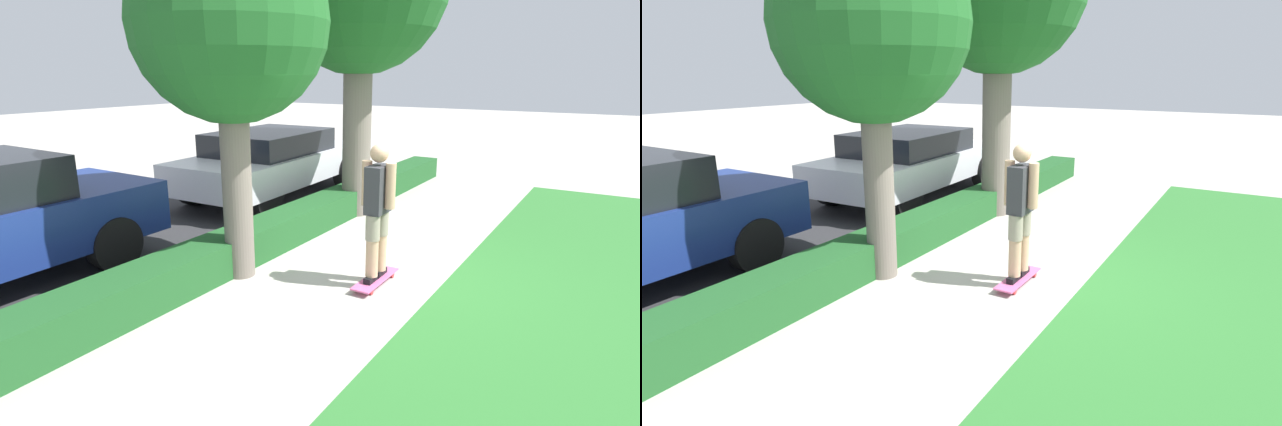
% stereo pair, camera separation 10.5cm
% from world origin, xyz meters
% --- Properties ---
extents(ground_plane, '(60.00, 60.00, 0.00)m').
position_xyz_m(ground_plane, '(0.00, 0.00, 0.00)').
color(ground_plane, '#ADA89E').
extents(grass_lawn_strip, '(13.08, 4.00, 0.01)m').
position_xyz_m(grass_lawn_strip, '(0.00, -3.00, 0.01)').
color(grass_lawn_strip, '#2D702D').
rests_on(grass_lawn_strip, ground_plane).
extents(street_asphalt, '(13.08, 5.00, 0.01)m').
position_xyz_m(street_asphalt, '(0.00, 4.20, 0.00)').
color(street_asphalt, '#2D2D30').
rests_on(street_asphalt, ground_plane).
extents(hedge_row, '(13.08, 0.60, 0.46)m').
position_xyz_m(hedge_row, '(0.00, 1.60, 0.23)').
color(hedge_row, '#1E5123').
rests_on(hedge_row, ground_plane).
extents(skateboard, '(0.88, 0.24, 0.08)m').
position_xyz_m(skateboard, '(-0.22, -0.29, 0.07)').
color(skateboard, '#DB5B93').
rests_on(skateboard, ground_plane).
extents(skater_person, '(0.49, 0.43, 1.65)m').
position_xyz_m(skater_person, '(-0.22, -0.29, 0.96)').
color(skater_person, black).
rests_on(skater_person, skateboard).
extents(tree_near, '(2.29, 2.29, 4.22)m').
position_xyz_m(tree_near, '(-0.85, 1.33, 3.02)').
color(tree_near, '#70665B').
rests_on(tree_near, ground_plane).
extents(parked_car_middle, '(4.73, 2.14, 1.37)m').
position_xyz_m(parked_car_middle, '(2.78, 3.54, 0.75)').
color(parked_car_middle, silver).
rests_on(parked_car_middle, ground_plane).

